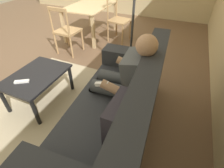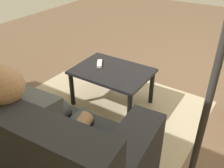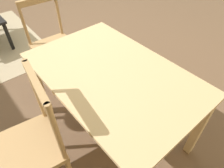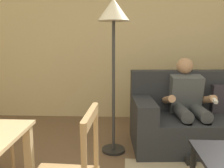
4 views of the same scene
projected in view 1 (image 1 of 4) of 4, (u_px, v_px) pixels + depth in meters
ground_plane at (41, 59)px, 3.36m from camera, size 9.14×9.14×0.00m
couch at (118, 112)px, 1.81m from camera, size 2.01×0.96×0.94m
person_lounging at (125, 79)px, 1.89m from camera, size 0.61×0.85×1.11m
coffee_table at (37, 79)px, 2.23m from camera, size 0.81×0.59×0.43m
tv_remote at (22, 82)px, 2.06m from camera, size 0.13×0.17×0.02m
dining_table at (91, 10)px, 3.92m from camera, size 1.31×0.84×0.72m
dining_chair_near_wall at (118, 20)px, 3.80m from camera, size 0.48×0.48×0.98m
dining_chair_facing_couch at (67, 31)px, 3.31m from camera, size 0.44×0.44×0.93m
area_rug at (44, 99)px, 2.46m from camera, size 2.04×1.45×0.01m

